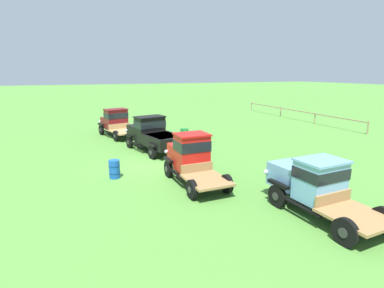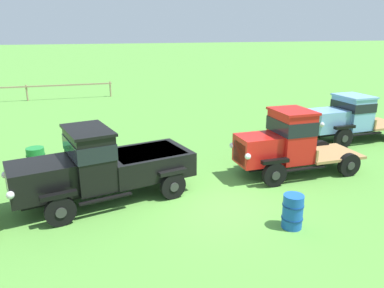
% 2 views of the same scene
% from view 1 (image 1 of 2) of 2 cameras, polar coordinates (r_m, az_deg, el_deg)
% --- Properties ---
extents(ground_plane, '(240.00, 240.00, 0.00)m').
position_cam_1_polar(ground_plane, '(16.71, -9.14, -4.28)').
color(ground_plane, '#518E38').
extents(paddock_fence, '(17.32, 0.30, 1.13)m').
position_cam_1_polar(paddock_fence, '(34.50, 19.17, 5.80)').
color(paddock_fence, '#997F60').
rests_on(paddock_fence, ground).
extents(vintage_truck_foreground_near, '(5.04, 2.99, 2.18)m').
position_cam_1_polar(vintage_truck_foreground_near, '(25.25, -14.30, 4.10)').
color(vintage_truck_foreground_near, black).
rests_on(vintage_truck_foreground_near, ground).
extents(vintage_truck_second_in_line, '(5.58, 3.13, 2.24)m').
position_cam_1_polar(vintage_truck_second_in_line, '(19.85, -7.52, 1.87)').
color(vintage_truck_second_in_line, black).
rests_on(vintage_truck_second_in_line, ground).
extents(vintage_truck_midrow_center, '(4.65, 1.95, 2.31)m').
position_cam_1_polar(vintage_truck_midrow_center, '(14.14, -0.29, -2.40)').
color(vintage_truck_midrow_center, black).
rests_on(vintage_truck_midrow_center, ground).
extents(vintage_truck_far_side, '(4.82, 2.17, 2.08)m').
position_cam_1_polar(vintage_truck_far_side, '(11.86, 22.14, -6.95)').
color(vintage_truck_far_side, black).
rests_on(vintage_truck_far_side, ground).
extents(oil_drum_beside_row, '(0.55, 0.55, 0.90)m').
position_cam_1_polar(oil_drum_beside_row, '(15.13, -14.55, -4.65)').
color(oil_drum_beside_row, '#1951B2').
rests_on(oil_drum_beside_row, ground).
extents(oil_drum_near_fence, '(0.65, 0.65, 0.87)m').
position_cam_1_polar(oil_drum_near_fence, '(22.93, -1.46, 1.88)').
color(oil_drum_near_fence, '#1E7F33').
rests_on(oil_drum_near_fence, ground).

